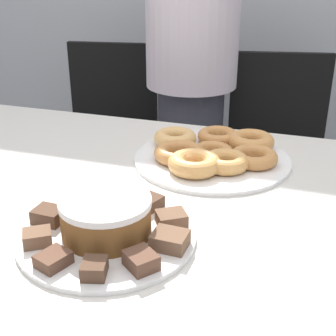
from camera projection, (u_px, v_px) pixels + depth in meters
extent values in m
cube|color=silver|center=(146.00, 203.00, 1.00)|extent=(1.92, 0.97, 0.03)
cylinder|color=#383842|center=(189.00, 171.00, 1.99)|extent=(0.26, 0.26, 0.74)
cylinder|color=silver|center=(193.00, 6.00, 1.71)|extent=(0.35, 0.35, 0.59)
cylinder|color=black|center=(109.00, 236.00, 2.20)|extent=(0.44, 0.44, 0.01)
cylinder|color=#262626|center=(107.00, 198.00, 2.12)|extent=(0.06, 0.06, 0.39)
cube|color=black|center=(105.00, 154.00, 2.03)|extent=(0.51, 0.51, 0.04)
cube|color=black|center=(114.00, 90.00, 2.12)|extent=(0.40, 0.10, 0.42)
cylinder|color=black|center=(268.00, 265.00, 1.99)|extent=(0.44, 0.44, 0.01)
cylinder|color=#262626|center=(273.00, 224.00, 1.91)|extent=(0.06, 0.06, 0.39)
cube|color=black|center=(278.00, 176.00, 1.82)|extent=(0.52, 0.52, 0.04)
cube|color=black|center=(278.00, 104.00, 1.91)|extent=(0.39, 0.11, 0.42)
cylinder|color=white|center=(107.00, 236.00, 0.84)|extent=(0.32, 0.32, 0.01)
cylinder|color=white|center=(212.00, 159.00, 1.16)|extent=(0.39, 0.39, 0.01)
cylinder|color=brown|center=(106.00, 219.00, 0.83)|extent=(0.16, 0.16, 0.06)
cylinder|color=white|center=(105.00, 202.00, 0.82)|extent=(0.16, 0.16, 0.01)
cube|color=brown|center=(116.00, 197.00, 0.95)|extent=(0.06, 0.07, 0.02)
cube|color=#513828|center=(79.00, 202.00, 0.93)|extent=(0.08, 0.08, 0.02)
cube|color=#513828|center=(49.00, 215.00, 0.87)|extent=(0.06, 0.05, 0.03)
cube|color=brown|center=(37.00, 237.00, 0.81)|extent=(0.06, 0.06, 0.02)
cube|color=brown|center=(53.00, 259.00, 0.75)|extent=(0.06, 0.06, 0.02)
cube|color=#513828|center=(94.00, 268.00, 0.73)|extent=(0.05, 0.05, 0.02)
cube|color=brown|center=(141.00, 260.00, 0.74)|extent=(0.07, 0.07, 0.03)
cube|color=brown|center=(170.00, 240.00, 0.80)|extent=(0.06, 0.05, 0.03)
cube|color=brown|center=(171.00, 218.00, 0.87)|extent=(0.07, 0.07, 0.02)
cube|color=#513828|center=(150.00, 203.00, 0.92)|extent=(0.05, 0.06, 0.02)
torus|color=#C68447|center=(212.00, 152.00, 1.16)|extent=(0.10, 0.10, 0.03)
torus|color=#C68447|center=(218.00, 136.00, 1.26)|extent=(0.11, 0.11, 0.03)
torus|color=#E5AD66|center=(175.00, 138.00, 1.23)|extent=(0.11, 0.11, 0.04)
torus|color=#C68447|center=(179.00, 153.00, 1.14)|extent=(0.12, 0.12, 0.03)
torus|color=tan|center=(194.00, 163.00, 1.08)|extent=(0.12, 0.12, 0.04)
torus|color=tan|center=(226.00, 162.00, 1.09)|extent=(0.11, 0.11, 0.04)
torus|color=#C68447|center=(254.00, 157.00, 1.12)|extent=(0.12, 0.12, 0.03)
torus|color=#D18E4C|center=(251.00, 141.00, 1.21)|extent=(0.12, 0.12, 0.04)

